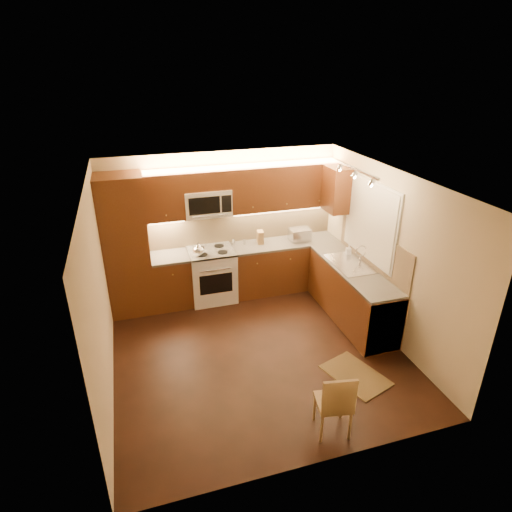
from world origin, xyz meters
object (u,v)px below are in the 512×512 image
object	(u,v)px
soap_bottle	(349,250)
sink	(350,260)
microwave	(207,202)
toaster_oven	(300,234)
stove	(212,275)
dining_chair	(333,401)
knife_block	(260,237)
kettle	(198,249)

from	to	relation	value
soap_bottle	sink	bearing A→B (deg)	-102.10
microwave	toaster_oven	size ratio (longest dim) A/B	2.12
stove	toaster_oven	distance (m)	1.71
stove	dining_chair	distance (m)	3.37
sink	dining_chair	distance (m)	2.61
stove	toaster_oven	size ratio (longest dim) A/B	2.57
soap_bottle	knife_block	bearing A→B (deg)	156.73
sink	dining_chair	size ratio (longest dim) A/B	1.02
stove	sink	distance (m)	2.35
toaster_oven	dining_chair	bearing A→B (deg)	-106.35
microwave	knife_block	xyz separation A→B (m)	(0.90, -0.04, -0.71)
kettle	dining_chair	world-z (taller)	kettle
stove	toaster_oven	xyz separation A→B (m)	(1.62, 0.03, 0.55)
toaster_oven	soap_bottle	world-z (taller)	toaster_oven
microwave	sink	xyz separation A→B (m)	(2.00, -1.26, -0.74)
sink	toaster_oven	world-z (taller)	toaster_oven
soap_bottle	dining_chair	size ratio (longest dim) A/B	0.21
microwave	kettle	distance (m)	0.78
sink	toaster_oven	bearing A→B (deg)	108.43
microwave	kettle	xyz separation A→B (m)	(-0.23, -0.28, -0.69)
microwave	stove	bearing A→B (deg)	-90.00
kettle	toaster_oven	bearing A→B (deg)	24.30
toaster_oven	dining_chair	size ratio (longest dim) A/B	0.43
stove	microwave	size ratio (longest dim) A/B	1.21
knife_block	soap_bottle	xyz separation A→B (m)	(1.25, -0.89, -0.03)
kettle	soap_bottle	distance (m)	2.47
toaster_oven	knife_block	bearing A→B (deg)	173.80
kettle	knife_block	xyz separation A→B (m)	(1.13, 0.24, -0.02)
sink	toaster_oven	xyz separation A→B (m)	(-0.38, 1.16, 0.03)
sink	microwave	bearing A→B (deg)	147.79
dining_chair	kettle	bearing A→B (deg)	116.18
dining_chair	knife_block	bearing A→B (deg)	96.36
stove	microwave	bearing A→B (deg)	90.00
stove	microwave	xyz separation A→B (m)	(0.00, 0.14, 1.26)
stove	soap_bottle	distance (m)	2.35
knife_block	dining_chair	bearing A→B (deg)	-86.89
kettle	microwave	bearing A→B (deg)	68.90
sink	knife_block	distance (m)	1.64
toaster_oven	soap_bottle	distance (m)	0.98
sink	dining_chair	world-z (taller)	sink
sink	kettle	bearing A→B (deg)	156.22
knife_block	toaster_oven	bearing A→B (deg)	1.34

